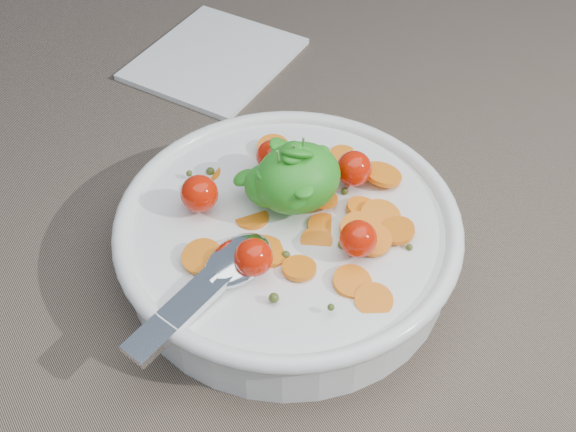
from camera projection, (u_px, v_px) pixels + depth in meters
ground at (307, 256)px, 0.52m from camera, size 6.00×6.00×0.00m
bowl at (288, 237)px, 0.49m from camera, size 0.25×0.23×0.10m
napkin at (215, 59)px, 0.69m from camera, size 0.19×0.18×0.01m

